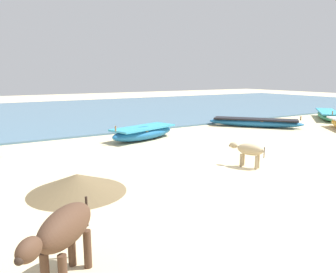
{
  "coord_description": "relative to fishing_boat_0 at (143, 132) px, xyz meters",
  "views": [
    {
      "loc": [
        -6.75,
        -6.18,
        2.58
      ],
      "look_at": [
        -1.18,
        2.76,
        0.6
      ],
      "focal_mm": 34.89,
      "sensor_mm": 36.0,
      "label": 1
    }
  ],
  "objects": [
    {
      "name": "ground",
      "position": [
        0.68,
        -5.46,
        -0.29
      ],
      "size": [
        80.0,
        80.0,
        0.0
      ],
      "primitive_type": "plane",
      "color": "beige"
    },
    {
      "name": "sea_water",
      "position": [
        0.68,
        11.73,
        -0.25
      ],
      "size": [
        60.0,
        20.0,
        0.08
      ],
      "primitive_type": "cube",
      "color": "slate",
      "rests_on": "ground"
    },
    {
      "name": "fishing_boat_0",
      "position": [
        0.0,
        0.0,
        0.0
      ],
      "size": [
        3.32,
        1.95,
        0.73
      ],
      "rotation": [
        0.0,
        0.0,
        3.44
      ],
      "color": "#1E669E",
      "rests_on": "ground"
    },
    {
      "name": "fishing_boat_1",
      "position": [
        12.3,
        -0.2,
        -0.02
      ],
      "size": [
        3.98,
        3.49,
        0.69
      ],
      "rotation": [
        0.0,
        0.0,
        3.82
      ],
      "color": "#338C66",
      "rests_on": "ground"
    },
    {
      "name": "fishing_boat_4",
      "position": [
        6.36,
        -0.06,
        -0.05
      ],
      "size": [
        3.67,
        4.12,
        0.62
      ],
      "rotation": [
        0.0,
        0.0,
        5.41
      ],
      "color": "#1E669E",
      "rests_on": "ground"
    },
    {
      "name": "cow_adult_dark",
      "position": [
        -5.19,
        -7.8,
        0.41
      ],
      "size": [
        1.23,
        1.24,
        0.97
      ],
      "rotation": [
        0.0,
        0.0,
        3.93
      ],
      "color": "#4C3323",
      "rests_on": "ground"
    },
    {
      "name": "calf_near_dun",
      "position": [
        0.62,
        -5.23,
        0.21
      ],
      "size": [
        0.59,
        1.04,
        0.69
      ],
      "rotation": [
        0.0,
        0.0,
        1.95
      ],
      "color": "tan",
      "rests_on": "ground"
    },
    {
      "name": "debris_pile_1",
      "position": [
        -4.11,
        -4.67,
        -0.08
      ],
      "size": [
        2.31,
        2.31,
        0.42
      ],
      "primitive_type": "cone",
      "rotation": [
        0.0,
        0.0,
        4.65
      ],
      "color": "brown",
      "rests_on": "ground"
    }
  ]
}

